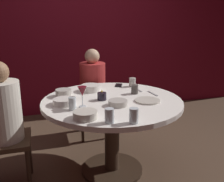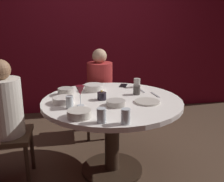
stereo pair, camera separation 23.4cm
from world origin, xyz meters
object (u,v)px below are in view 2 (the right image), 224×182
at_px(dining_table, 112,116).
at_px(cup_near_candle, 137,83).
at_px(seated_diner_left, 5,109).
at_px(bowl_small_white, 79,114).
at_px(wine_glass, 80,91).
at_px(bowl_sauce_side, 94,87).
at_px(cup_far_edge, 137,90).
at_px(dinner_plate, 147,102).
at_px(cell_phone, 123,85).
at_px(bowl_rice_portion, 63,100).
at_px(cup_by_left_diner, 102,115).
at_px(candle_holder, 102,96).
at_px(bowl_salad_center, 115,103).
at_px(bowl_serving_large, 66,91).
at_px(cup_by_right_diner, 126,116).
at_px(cup_center_front, 70,102).
at_px(seated_diner_back, 100,83).

height_order(dining_table, cup_near_candle, cup_near_candle).
relative_size(seated_diner_left, bowl_small_white, 6.26).
relative_size(wine_glass, bowl_sauce_side, 0.93).
bearing_deg(bowl_sauce_side, dining_table, -68.06).
xyz_separation_m(bowl_sauce_side, cup_far_edge, (0.40, -0.21, 0.01)).
relative_size(dinner_plate, cell_phone, 1.61).
distance_m(dining_table, dinner_plate, 0.36).
bearing_deg(bowl_rice_portion, dinner_plate, -9.22).
bearing_deg(cup_near_candle, cup_far_edge, -105.85).
bearing_deg(wine_glass, cup_by_left_diner, -72.18).
bearing_deg(cup_by_left_diner, bowl_small_white, 140.45).
bearing_deg(dining_table, cup_near_candle, 48.54).
bearing_deg(dinner_plate, bowl_small_white, -157.50).
height_order(candle_holder, bowl_sauce_side, candle_holder).
height_order(bowl_salad_center, cup_near_candle, cup_near_candle).
height_order(seated_diner_left, bowl_small_white, seated_diner_left).
xyz_separation_m(bowl_serving_large, cup_far_edge, (0.68, -0.11, 0.01)).
height_order(candle_holder, bowl_small_white, candle_holder).
height_order(wine_glass, bowl_rice_portion, wine_glass).
relative_size(cell_phone, cup_far_edge, 1.58).
bearing_deg(cup_near_candle, cup_by_left_diner, -119.36).
distance_m(bowl_rice_portion, cup_by_left_diner, 0.57).
bearing_deg(seated_diner_left, bowl_small_white, -32.60).
height_order(dining_table, candle_holder, candle_holder).
relative_size(cup_by_left_diner, cup_by_right_diner, 0.96).
height_order(bowl_small_white, cup_near_candle, cup_near_candle).
distance_m(candle_holder, cup_near_candle, 0.58).
distance_m(dining_table, bowl_salad_center, 0.26).
bearing_deg(cell_phone, cup_center_front, -109.91).
distance_m(dining_table, cell_phone, 0.53).
relative_size(bowl_serving_large, cup_center_front, 1.42).
height_order(seated_diner_back, bowl_small_white, seated_diner_back).
bearing_deg(cup_far_edge, dinner_plate, -84.84).
bearing_deg(seated_diner_back, bowl_rice_portion, -26.28).
distance_m(candle_holder, cup_far_edge, 0.38).
bearing_deg(cell_phone, seated_diner_left, -135.23).
bearing_deg(wine_glass, cup_center_front, -150.76).
bearing_deg(cup_center_front, bowl_small_white, -73.25).
height_order(bowl_rice_portion, cup_center_front, cup_center_front).
bearing_deg(dinner_plate, bowl_serving_large, 152.59).
relative_size(bowl_serving_large, cup_by_right_diner, 1.36).
bearing_deg(dinner_plate, cup_near_candle, 84.29).
bearing_deg(seated_diner_left, bowl_salad_center, -10.89).
bearing_deg(candle_holder, cell_phone, 56.21).
relative_size(bowl_small_white, cup_near_candle, 1.93).
distance_m(seated_diner_back, cup_by_right_diner, 1.44).
bearing_deg(cup_far_edge, bowl_rice_portion, -168.55).
distance_m(wine_glass, bowl_small_white, 0.28).
relative_size(wine_glass, cup_near_candle, 1.87).
xyz_separation_m(dinner_plate, bowl_small_white, (-0.61, -0.25, 0.02)).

